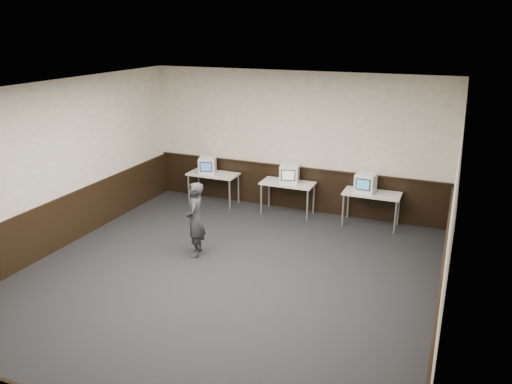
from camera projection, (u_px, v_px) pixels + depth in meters
floor at (217, 284)px, 8.40m from camera, size 8.00×8.00×0.00m
ceiling at (212, 92)px, 7.38m from camera, size 8.00×8.00×0.00m
back_wall at (294, 142)px, 11.39m from camera, size 7.00×0.00×7.00m
front_wall at (8, 331)px, 4.39m from camera, size 7.00×0.00×7.00m
left_wall at (45, 171)px, 9.16m from camera, size 0.00×8.00×8.00m
right_wall at (450, 227)px, 6.62m from camera, size 0.00×8.00×8.00m
wainscot_back at (293, 188)px, 11.72m from camera, size 6.98×0.04×1.00m
wainscot_left at (53, 226)px, 9.50m from camera, size 0.04×7.98×1.00m
wainscot_right at (439, 300)px, 6.98m from camera, size 0.04×7.98×1.00m
wainscot_rail at (293, 167)px, 11.54m from camera, size 6.98×0.06×0.04m
desk_left at (213, 176)px, 12.02m from camera, size 1.20×0.60×0.75m
desk_center at (288, 185)px, 11.33m from camera, size 1.20×0.60×0.75m
desk_right at (372, 196)px, 10.64m from camera, size 1.20×0.60×0.75m
emac_left at (207, 165)px, 11.95m from camera, size 0.50×0.51×0.39m
emac_center at (289, 173)px, 11.26m from camera, size 0.50×0.51×0.42m
emac_right at (366, 183)px, 10.61m from camera, size 0.44×0.47×0.41m
person at (195, 219)px, 9.26m from camera, size 0.49×0.60×1.43m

